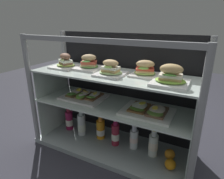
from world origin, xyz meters
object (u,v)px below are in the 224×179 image
object	(u,v)px
open_sandwich_tray_center	(148,110)
juice_bottle_front_fourth	(69,120)
juice_bottle_back_center	(82,125)
orange_fruit_near_left_post	(170,154)
plated_roll_sandwich_center	(89,64)
plated_roll_sandwich_mid_right	(111,70)
juice_bottle_back_right	(153,144)
juice_bottle_back_left	(101,129)
plated_roll_sandwich_near_left_corner	(65,63)
juice_bottle_front_middle	(115,134)
open_sandwich_tray_near_left_corner	(84,96)
juice_bottle_front_second	(134,138)
orange_fruit_beside_bottles	(170,164)
plated_roll_sandwich_far_right	(171,77)
plated_roll_sandwich_far_left	(145,70)

from	to	relation	value
open_sandwich_tray_center	juice_bottle_front_fourth	bearing A→B (deg)	176.05
juice_bottle_back_center	orange_fruit_near_left_post	xyz separation A→B (m)	(0.75, 0.03, -0.06)
plated_roll_sandwich_center	open_sandwich_tray_center	bearing A→B (deg)	-6.35
juice_bottle_front_fourth	plated_roll_sandwich_mid_right	bearing A→B (deg)	-8.92
open_sandwich_tray_center	juice_bottle_back_right	bearing A→B (deg)	41.31
plated_roll_sandwich_center	open_sandwich_tray_center	size ratio (longest dim) A/B	0.60
juice_bottle_front_fourth	juice_bottle_back_right	distance (m)	0.78
plated_roll_sandwich_mid_right	juice_bottle_back_center	size ratio (longest dim) A/B	0.78
plated_roll_sandwich_center	juice_bottle_front_fourth	distance (m)	0.59
open_sandwich_tray_center	juice_bottle_back_left	xyz separation A→B (m)	(-0.41, 0.06, -0.29)
plated_roll_sandwich_near_left_corner	juice_bottle_front_middle	size ratio (longest dim) A/B	0.89
juice_bottle_back_center	juice_bottle_front_middle	distance (m)	0.32
open_sandwich_tray_near_left_corner	juice_bottle_front_second	world-z (taller)	open_sandwich_tray_near_left_corner
plated_roll_sandwich_mid_right	orange_fruit_beside_bottles	distance (m)	0.75
open_sandwich_tray_center	juice_bottle_back_center	xyz separation A→B (m)	(-0.58, 0.03, -0.28)
plated_roll_sandwich_mid_right	orange_fruit_near_left_post	xyz separation A→B (m)	(0.44, 0.08, -0.59)
plated_roll_sandwich_center	juice_bottle_back_left	world-z (taller)	plated_roll_sandwich_center
plated_roll_sandwich_far_right	plated_roll_sandwich_far_left	bearing A→B (deg)	149.82
open_sandwich_tray_near_left_corner	juice_bottle_back_left	world-z (taller)	open_sandwich_tray_near_left_corner
open_sandwich_tray_center	juice_bottle_back_right	size ratio (longest dim) A/B	1.54
juice_bottle_front_second	orange_fruit_near_left_post	size ratio (longest dim) A/B	2.75
juice_bottle_front_second	open_sandwich_tray_center	bearing A→B (deg)	-28.54
juice_bottle_front_second	orange_fruit_beside_bottles	bearing A→B (deg)	-19.35
plated_roll_sandwich_center	plated_roll_sandwich_mid_right	distance (m)	0.24
juice_bottle_front_fourth	orange_fruit_beside_bottles	world-z (taller)	juice_bottle_front_fourth
juice_bottle_back_left	juice_bottle_front_middle	distance (m)	0.15
open_sandwich_tray_near_left_corner	juice_bottle_front_middle	bearing A→B (deg)	0.75
plated_roll_sandwich_center	plated_roll_sandwich_far_left	world-z (taller)	plated_roll_sandwich_center
juice_bottle_front_fourth	juice_bottle_front_middle	xyz separation A→B (m)	(0.48, -0.02, 0.00)
plated_roll_sandwich_near_left_corner	open_sandwich_tray_near_left_corner	size ratio (longest dim) A/B	0.59
juice_bottle_front_middle	open_sandwich_tray_center	bearing A→B (deg)	-6.86
orange_fruit_beside_bottles	orange_fruit_near_left_post	bearing A→B (deg)	103.35
open_sandwich_tray_near_left_corner	juice_bottle_front_fourth	world-z (taller)	open_sandwich_tray_near_left_corner
plated_roll_sandwich_mid_right	orange_fruit_near_left_post	distance (m)	0.73
plated_roll_sandwich_center	juice_bottle_back_center	bearing A→B (deg)	-161.67
juice_bottle_back_left	orange_fruit_near_left_post	xyz separation A→B (m)	(0.57, -0.00, -0.04)
plated_roll_sandwich_far_left	orange_fruit_beside_bottles	size ratio (longest dim) A/B	2.46
plated_roll_sandwich_mid_right	plated_roll_sandwich_far_right	distance (m)	0.40
open_sandwich_tray_center	orange_fruit_beside_bottles	size ratio (longest dim) A/B	4.65
plated_roll_sandwich_far_left	juice_bottle_front_fourth	bearing A→B (deg)	-178.32
open_sandwich_tray_near_left_corner	juice_bottle_back_right	xyz separation A→B (m)	(0.58, 0.01, -0.28)
open_sandwich_tray_near_left_corner	juice_bottle_front_second	bearing A→B (deg)	4.37
plated_roll_sandwich_center	juice_bottle_back_center	size ratio (longest dim) A/B	0.82
open_sandwich_tray_center	orange_fruit_near_left_post	world-z (taller)	open_sandwich_tray_center
plated_roll_sandwich_far_right	juice_bottle_front_middle	bearing A→B (deg)	169.58
plated_roll_sandwich_far_left	juice_bottle_back_right	bearing A→B (deg)	-15.51
juice_bottle_back_left	orange_fruit_near_left_post	world-z (taller)	juice_bottle_back_left
plated_roll_sandwich_far_left	open_sandwich_tray_center	bearing A→B (deg)	-50.72
plated_roll_sandwich_far_left	open_sandwich_tray_near_left_corner	bearing A→B (deg)	-174.83
open_sandwich_tray_center	plated_roll_sandwich_near_left_corner	bearing A→B (deg)	179.02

